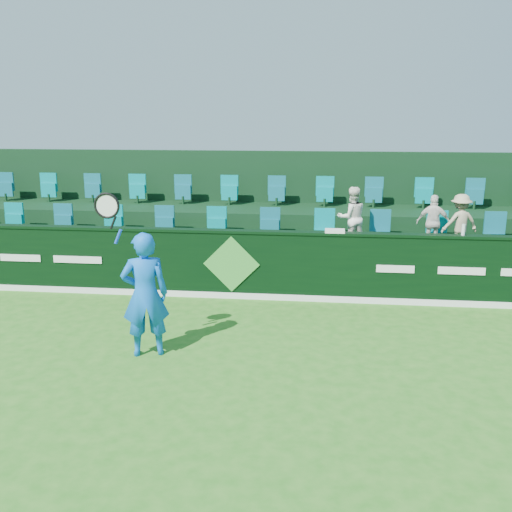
# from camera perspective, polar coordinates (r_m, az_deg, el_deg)

# --- Properties ---
(ground) EXTENTS (60.00, 60.00, 0.00)m
(ground) POSITION_cam_1_polar(r_m,az_deg,el_deg) (7.67, -7.04, -13.37)
(ground) COLOR #256B19
(ground) RESTS_ON ground
(sponsor_hoarding) EXTENTS (16.00, 0.25, 1.35)m
(sponsor_hoarding) POSITION_cam_1_polar(r_m,az_deg,el_deg) (11.11, -2.37, -0.80)
(sponsor_hoarding) COLOR black
(sponsor_hoarding) RESTS_ON ground
(stand_tier_front) EXTENTS (16.00, 2.00, 0.80)m
(stand_tier_front) POSITION_cam_1_polar(r_m,az_deg,el_deg) (12.23, -1.58, -0.73)
(stand_tier_front) COLOR black
(stand_tier_front) RESTS_ON ground
(stand_tier_back) EXTENTS (16.00, 1.80, 1.30)m
(stand_tier_back) POSITION_cam_1_polar(r_m,az_deg,el_deg) (14.01, -0.49, 2.23)
(stand_tier_back) COLOR black
(stand_tier_back) RESTS_ON ground
(stand_rear) EXTENTS (16.00, 4.10, 2.60)m
(stand_rear) POSITION_cam_1_polar(r_m,az_deg,el_deg) (14.34, -0.28, 4.81)
(stand_rear) COLOR black
(stand_rear) RESTS_ON ground
(seat_row_front) EXTENTS (13.50, 0.50, 0.60)m
(seat_row_front) POSITION_cam_1_polar(r_m,az_deg,el_deg) (12.46, -1.34, 2.85)
(seat_row_front) COLOR #116070
(seat_row_front) RESTS_ON stand_tier_front
(seat_row_back) EXTENTS (13.50, 0.50, 0.60)m
(seat_row_back) POSITION_cam_1_polar(r_m,az_deg,el_deg) (14.14, -0.35, 6.25)
(seat_row_back) COLOR #116070
(seat_row_back) RESTS_ON stand_tier_back
(tennis_player) EXTENTS (1.10, 0.64, 2.51)m
(tennis_player) POSITION_cam_1_polar(r_m,az_deg,el_deg) (8.54, -11.07, -3.72)
(tennis_player) COLOR blue
(tennis_player) RESTS_ON ground
(spectator_left) EXTENTS (0.73, 0.64, 1.27)m
(spectator_left) POSITION_cam_1_polar(r_m,az_deg,el_deg) (11.93, 9.55, 3.80)
(spectator_left) COLOR white
(spectator_left) RESTS_ON stand_tier_front
(spectator_middle) EXTENTS (0.71, 0.40, 1.14)m
(spectator_middle) POSITION_cam_1_polar(r_m,az_deg,el_deg) (12.14, 17.32, 3.20)
(spectator_middle) COLOR silver
(spectator_middle) RESTS_ON stand_tier_front
(spectator_right) EXTENTS (0.84, 0.61, 1.16)m
(spectator_right) POSITION_cam_1_polar(r_m,az_deg,el_deg) (12.25, 19.73, 3.16)
(spectator_right) COLOR tan
(spectator_right) RESTS_ON stand_tier_front
(towel) EXTENTS (0.37, 0.24, 0.06)m
(towel) POSITION_cam_1_polar(r_m,az_deg,el_deg) (10.83, 7.89, 2.50)
(towel) COLOR white
(towel) RESTS_ON sponsor_hoarding
(drinks_bottle) EXTENTS (0.07, 0.07, 0.21)m
(drinks_bottle) POSITION_cam_1_polar(r_m,az_deg,el_deg) (11.12, 20.02, 2.49)
(drinks_bottle) COLOR silver
(drinks_bottle) RESTS_ON sponsor_hoarding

